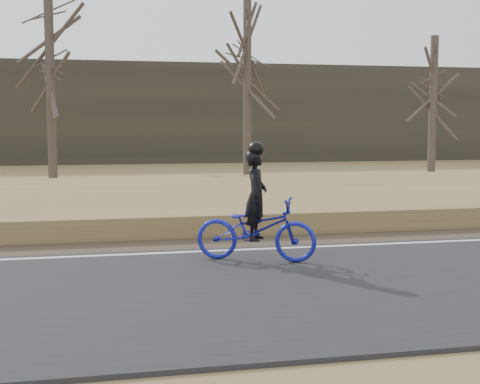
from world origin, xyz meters
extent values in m
plane|color=olive|center=(0.00, 0.00, 0.00)|extent=(120.00, 120.00, 0.00)
cube|color=black|center=(0.00, -2.50, 0.03)|extent=(120.00, 6.00, 0.06)
cube|color=silver|center=(0.00, 0.20, 0.07)|extent=(120.00, 0.12, 0.01)
cube|color=#473A2B|center=(0.00, 1.20, 0.02)|extent=(120.00, 1.60, 0.04)
cube|color=olive|center=(0.00, 4.20, 0.22)|extent=(120.00, 5.00, 0.44)
cube|color=slate|center=(0.00, 8.00, 0.23)|extent=(120.00, 3.00, 0.45)
cube|color=black|center=(0.00, 8.00, 0.52)|extent=(120.00, 2.40, 0.14)
cube|color=brown|center=(0.00, 7.28, 0.67)|extent=(120.00, 0.07, 0.15)
cube|color=brown|center=(0.00, 8.72, 0.67)|extent=(120.00, 0.07, 0.15)
cube|color=#383328|center=(0.00, 30.00, 3.00)|extent=(120.00, 4.00, 6.00)
imported|color=#171A9E|center=(3.41, -0.76, 0.60)|extent=(2.15, 1.49, 1.07)
imported|color=black|center=(3.41, -0.76, 1.17)|extent=(0.56, 0.65, 1.51)
sphere|color=black|center=(3.41, -0.76, 1.94)|extent=(0.26, 0.26, 0.26)
cylinder|color=#4E4139|center=(-0.80, 15.15, 3.63)|extent=(0.36, 0.36, 7.26)
cylinder|color=#4E4139|center=(7.38, 17.19, 3.85)|extent=(0.36, 0.36, 7.71)
cylinder|color=#4E4139|center=(15.53, 15.78, 3.11)|extent=(0.36, 0.36, 6.23)
camera|label=1|loc=(0.77, -11.58, 2.37)|focal=50.00mm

